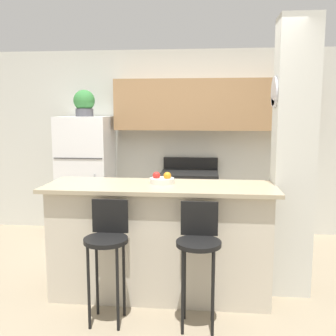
# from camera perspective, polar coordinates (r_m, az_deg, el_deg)

# --- Properties ---
(ground_plane) EXTENTS (14.00, 14.00, 0.00)m
(ground_plane) POSITION_cam_1_polar(r_m,az_deg,el_deg) (3.91, -1.12, -17.76)
(ground_plane) COLOR gray
(wall_back) EXTENTS (5.60, 0.38, 2.55)m
(wall_back) POSITION_cam_1_polar(r_m,az_deg,el_deg) (5.47, 3.02, 5.79)
(wall_back) COLOR silver
(wall_back) RESTS_ON ground_plane
(pillar_right) EXTENTS (0.38, 0.32, 2.55)m
(pillar_right) POSITION_cam_1_polar(r_m,az_deg,el_deg) (3.80, 17.68, 1.32)
(pillar_right) COLOR silver
(pillar_right) RESTS_ON ground_plane
(counter_bar) EXTENTS (2.09, 0.69, 1.05)m
(counter_bar) POSITION_cam_1_polar(r_m,az_deg,el_deg) (3.70, -1.14, -10.39)
(counter_bar) COLOR beige
(counter_bar) RESTS_ON ground_plane
(refrigerator) EXTENTS (0.67, 0.67, 1.64)m
(refrigerator) POSITION_cam_1_polar(r_m,az_deg,el_deg) (5.48, -11.75, -1.28)
(refrigerator) COLOR white
(refrigerator) RESTS_ON ground_plane
(stove_range) EXTENTS (0.76, 0.65, 1.07)m
(stove_range) POSITION_cam_1_polar(r_m,az_deg,el_deg) (5.32, 3.10, -5.36)
(stove_range) COLOR silver
(stove_range) RESTS_ON ground_plane
(bar_stool_left) EXTENTS (0.35, 0.35, 0.99)m
(bar_stool_left) POSITION_cam_1_polar(r_m,az_deg,el_deg) (3.26, -8.82, -10.60)
(bar_stool_left) COLOR black
(bar_stool_left) RESTS_ON ground_plane
(bar_stool_right) EXTENTS (0.35, 0.35, 0.99)m
(bar_stool_right) POSITION_cam_1_polar(r_m,az_deg,el_deg) (3.16, 4.49, -11.14)
(bar_stool_right) COLOR black
(bar_stool_right) RESTS_ON ground_plane
(potted_plant_on_fridge) EXTENTS (0.28, 0.28, 0.35)m
(potted_plant_on_fridge) POSITION_cam_1_polar(r_m,az_deg,el_deg) (5.41, -12.07, 9.22)
(potted_plant_on_fridge) COLOR #4C4C51
(potted_plant_on_fridge) RESTS_ON refrigerator
(fruit_bowl) EXTENTS (0.23, 0.23, 0.11)m
(fruit_bowl) POSITION_cam_1_polar(r_m,az_deg,el_deg) (3.64, -0.88, -1.70)
(fruit_bowl) COLOR silver
(fruit_bowl) RESTS_ON counter_bar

